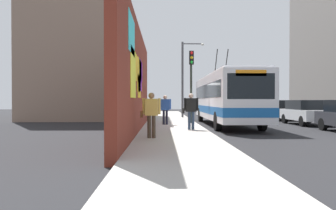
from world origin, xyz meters
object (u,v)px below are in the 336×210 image
at_px(city_bus, 226,97).
at_px(traffic_light, 191,75).
at_px(pedestrian_at_curb, 191,108).
at_px(street_lamp, 185,74).
at_px(pedestrian_near_wall, 151,111).
at_px(parked_car_white, 306,112).
at_px(parked_car_black, 275,109).
at_px(pedestrian_midblock, 165,107).

distance_m(city_bus, traffic_light, 2.57).
height_order(pedestrian_at_curb, street_lamp, street_lamp).
bearing_deg(pedestrian_near_wall, pedestrian_at_curb, -27.65).
bearing_deg(parked_car_white, city_bus, 94.54).
xyz_separation_m(parked_car_black, pedestrian_near_wall, (-13.93, 9.57, 0.31)).
height_order(traffic_light, street_lamp, street_lamp).
distance_m(parked_car_white, traffic_light, 7.72).
xyz_separation_m(pedestrian_near_wall, street_lamp, (15.06, -2.35, 2.67)).
bearing_deg(street_lamp, parked_car_black, -98.89).
bearing_deg(pedestrian_midblock, parked_car_black, -51.73).
distance_m(parked_car_black, street_lamp, 7.90).
relative_size(parked_car_white, pedestrian_near_wall, 2.48).
bearing_deg(traffic_light, parked_car_black, -51.28).
bearing_deg(street_lamp, city_bus, -164.04).
relative_size(pedestrian_midblock, traffic_light, 0.38).
relative_size(parked_car_white, street_lamp, 0.66).
bearing_deg(pedestrian_midblock, pedestrian_near_wall, 175.09).
distance_m(parked_car_black, traffic_light, 9.70).
height_order(parked_car_white, pedestrian_at_curb, pedestrian_at_curb).
distance_m(pedestrian_near_wall, pedestrian_at_curb, 3.85).
bearing_deg(parked_car_black, pedestrian_at_curb, 143.50).
relative_size(city_bus, traffic_light, 2.53).
xyz_separation_m(pedestrian_near_wall, pedestrian_midblock, (6.84, -0.59, 0.01)).
bearing_deg(city_bus, pedestrian_near_wall, 151.29).
height_order(pedestrian_midblock, traffic_light, traffic_light).
height_order(parked_car_black, pedestrian_near_wall, pedestrian_near_wall).
xyz_separation_m(pedestrian_midblock, traffic_light, (1.19, -1.63, 2.00)).
relative_size(pedestrian_at_curb, traffic_light, 0.39).
bearing_deg(pedestrian_at_curb, pedestrian_midblock, 19.21).
bearing_deg(street_lamp, pedestrian_midblock, 167.92).
height_order(pedestrian_near_wall, traffic_light, traffic_light).
height_order(parked_car_black, street_lamp, street_lamp).
relative_size(parked_car_black, traffic_light, 1.00).
xyz_separation_m(pedestrian_at_curb, traffic_light, (4.63, -0.44, 1.98)).
height_order(city_bus, street_lamp, street_lamp).
relative_size(city_bus, parked_car_black, 2.53).
bearing_deg(pedestrian_near_wall, city_bus, -28.71).
xyz_separation_m(parked_car_white, pedestrian_at_curb, (-4.99, 7.79, 0.35)).
relative_size(pedestrian_near_wall, street_lamp, 0.27).
height_order(parked_car_white, parked_car_black, same).
bearing_deg(pedestrian_near_wall, traffic_light, -15.45).
height_order(city_bus, traffic_light, city_bus).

